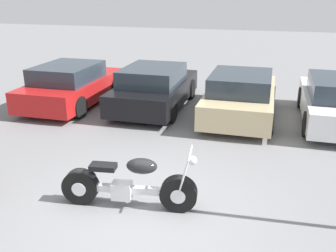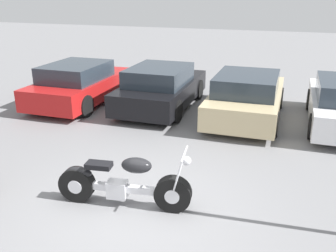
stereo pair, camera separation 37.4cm
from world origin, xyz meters
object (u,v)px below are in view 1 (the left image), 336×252
at_px(motorcycle, 127,185).
at_px(parked_car_black, 155,88).
at_px(parked_car_red, 72,85).
at_px(parked_car_champagne, 240,96).

height_order(motorcycle, parked_car_black, parked_car_black).
height_order(motorcycle, parked_car_red, parked_car_red).
relative_size(motorcycle, parked_car_champagne, 0.57).
relative_size(parked_car_red, parked_car_champagne, 1.00).
xyz_separation_m(motorcycle, parked_car_champagne, (1.41, 5.35, 0.23)).
bearing_deg(motorcycle, parked_car_black, 102.69).
bearing_deg(parked_car_red, parked_car_black, 7.74).
distance_m(motorcycle, parked_car_black, 5.72).
bearing_deg(parked_car_champagne, parked_car_red, -178.47).
distance_m(parked_car_red, parked_car_champagne, 5.32).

